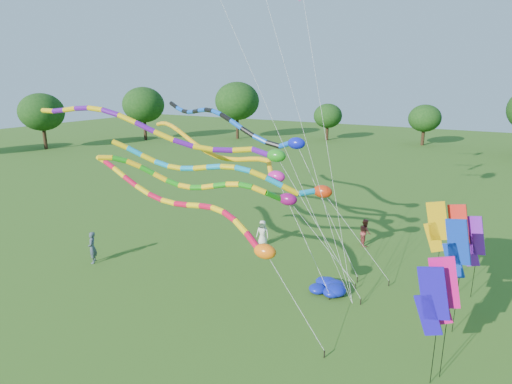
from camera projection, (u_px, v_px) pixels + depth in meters
The scene contains 18 objects.
ground at pixel (259, 340), 16.83m from camera, with size 160.00×160.00×0.00m, color #2B5817.
tree_ring at pixel (141, 223), 14.76m from camera, with size 115.84×117.06×8.70m.
tube_kite_red at pixel (193, 209), 19.72m from camera, with size 14.63×3.17×6.32m.
tube_kite_orange at pixel (225, 153), 23.90m from camera, with size 13.98×4.63×7.81m.
tube_kite_purple at pixel (173, 134), 20.56m from camera, with size 17.20×2.82×9.28m.
tube_kite_blue at pixel (238, 126), 25.29m from camera, with size 15.21×4.54×8.84m.
tube_kite_cyan at pixel (241, 175), 21.32m from camera, with size 13.92×3.97×7.25m.
tube_kite_green at pixel (221, 186), 20.44m from camera, with size 11.55×4.74×6.85m.
banner_pole_orange at pixel (436, 227), 19.47m from camera, with size 1.16×0.13×4.65m.
banner_pole_violet at pixel (473, 241), 19.54m from camera, with size 1.15×0.35×3.99m.
banner_pole_blue_b at pixel (456, 249), 16.61m from camera, with size 1.13×0.41×4.80m.
banner_pole_red at pixel (457, 230), 19.53m from camera, with size 1.15×0.33×4.51m.
banner_pole_magenta_a at pixel (442, 291), 13.97m from camera, with size 1.15×0.32×4.49m.
banner_pole_blue_a at pixel (432, 302), 13.78m from camera, with size 1.16×0.10×4.26m.
blue_nylon_heap at pixel (327, 287), 20.61m from camera, with size 1.33×1.62×0.47m.
person_a at pixel (263, 233), 26.15m from camera, with size 0.77×0.50×1.58m, color silver.
person_b at pixel (92, 247), 23.61m from camera, with size 0.65×0.43×1.79m, color #3F4B59.
person_c at pixel (365, 232), 26.09m from camera, with size 0.82×0.64×1.68m, color brown.
Camera 1 is at (7.18, -12.88, 9.98)m, focal length 30.00 mm.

